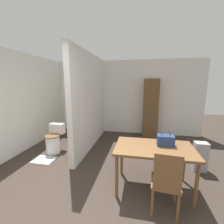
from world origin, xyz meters
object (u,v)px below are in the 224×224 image
wooden_cabinet (151,108)px  handbag (166,140)px  toilet (54,140)px  space_heater (200,157)px  wooden_chair (166,182)px  dining_table (154,152)px

wooden_cabinet → handbag: bearing=-87.8°
handbag → toilet: bearing=161.9°
wooden_cabinet → space_heater: wooden_cabinet is taller
wooden_chair → handbag: bearing=89.1°
handbag → wooden_cabinet: wooden_cabinet is taller
space_heater → wooden_cabinet: bearing=115.0°
handbag → wooden_cabinet: 2.53m
dining_table → handbag: (0.18, 0.10, 0.17)m
wooden_chair → toilet: 2.89m
wooden_cabinet → space_heater: size_ratio=3.18×
dining_table → handbag: handbag is taller
toilet → wooden_cabinet: 3.06m
toilet → wooden_cabinet: (2.47, 1.69, 0.63)m
handbag → wooden_chair: bearing=-95.9°
wooden_cabinet → wooden_chair: bearing=-89.3°
toilet → dining_table: bearing=-21.5°
wooden_chair → dining_table: bearing=108.8°
wooden_chair → wooden_cabinet: bearing=95.7°
space_heater → wooden_chair: bearing=-124.9°
toilet → space_heater: (3.36, -0.21, -0.02)m
handbag → wooden_cabinet: (-0.10, 2.53, 0.11)m
wooden_chair → space_heater: 1.50m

